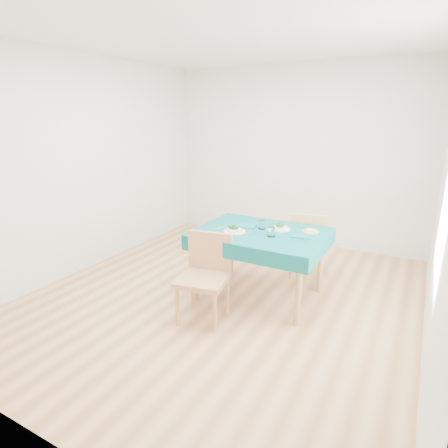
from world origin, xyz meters
The scene contains 16 objects.
room_shell centered at (0.00, 0.00, 1.35)m, with size 4.02×4.52×2.73m.
table centered at (0.34, 0.21, 0.38)m, with size 1.37×1.04×0.76m, color #085857.
chair_near centered at (0.05, -0.52, 0.58)m, with size 0.46×0.51×1.16m, color #AD7E51.
chair_far centered at (0.64, 1.01, 0.55)m, with size 0.44×0.48×1.09m, color #AD7E51.
bowl_near centered at (0.09, 0.06, 0.79)m, with size 0.23×0.23×0.07m, color white, non-canonical shape.
bowl_far centered at (0.49, 0.39, 0.79)m, with size 0.22×0.22×0.07m, color white, non-canonical shape.
fork_near centered at (-0.10, 0.14, 0.76)m, with size 0.03×0.20×0.00m, color silver.
knife_near centered at (0.23, 0.07, 0.76)m, with size 0.01×0.19×0.00m, color silver.
fork_far centered at (0.39, 0.38, 0.76)m, with size 0.02×0.17×0.00m, color silver.
knife_far centered at (0.80, 0.23, 0.76)m, with size 0.02×0.20×0.00m, color silver.
napkin_near centered at (0.12, 0.30, 0.76)m, with size 0.22×0.16×0.01m, color #0B625F.
napkin_far centered at (0.77, 0.25, 0.76)m, with size 0.21×0.15×0.01m, color #0B625F.
tumbler_center centered at (0.31, 0.31, 0.81)m, with size 0.08×0.08×0.10m, color white.
tumbler_side centered at (0.50, 0.11, 0.81)m, with size 0.08×0.08×0.10m, color white.
side_plate centered at (0.81, 0.46, 0.76)m, with size 0.19×0.19×0.01m, color #AAC05D.
bread_slice centered at (0.81, 0.46, 0.77)m, with size 0.09×0.09×0.01m, color beige.
Camera 1 is at (1.84, -3.36, 1.98)m, focal length 30.00 mm.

